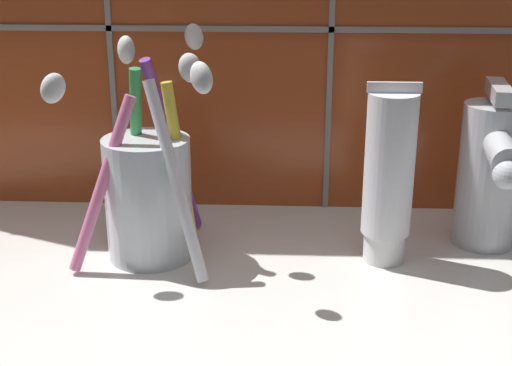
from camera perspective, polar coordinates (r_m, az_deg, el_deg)
sink_counter at (r=56.05cm, az=4.10°, el=-7.97°), size 78.32×28.10×2.00cm
toothbrush_cup at (r=56.51cm, az=-8.52°, el=-0.50°), size 13.39×13.86×18.00cm
toothpaste_tube at (r=55.50cm, az=10.57°, el=0.59°), size 4.03×3.84×14.38cm
sink_faucet at (r=60.42cm, az=18.29°, el=0.94°), size 5.14×11.34×13.51cm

